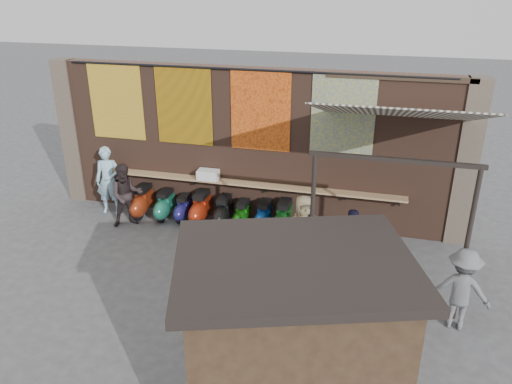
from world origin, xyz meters
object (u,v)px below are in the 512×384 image
at_px(shopper_tan, 303,231).
at_px(shelf_box, 208,175).
at_px(scooter_stool_6, 264,216).
at_px(diner_right, 126,195).
at_px(diner_left, 109,180).
at_px(shopper_navy, 352,247).
at_px(scooter_stool_0, 143,202).
at_px(scooter_stool_3, 201,208).
at_px(scooter_stool_4, 223,212).
at_px(scooter_stool_1, 165,205).
at_px(scooter_stool_2, 183,208).
at_px(scooter_stool_5, 242,215).
at_px(scooter_stool_7, 283,218).
at_px(shopper_grey, 461,289).
at_px(market_stall, 291,357).

bearing_deg(shopper_tan, shelf_box, 129.39).
relative_size(scooter_stool_6, diner_right, 0.47).
bearing_deg(diner_left, scooter_stool_6, -16.58).
relative_size(diner_left, shopper_navy, 1.11).
relative_size(scooter_stool_0, scooter_stool_3, 0.97).
bearing_deg(scooter_stool_4, scooter_stool_6, 2.73).
bearing_deg(scooter_stool_1, scooter_stool_6, 0.47).
bearing_deg(scooter_stool_2, scooter_stool_5, -2.15).
xyz_separation_m(scooter_stool_6, scooter_stool_7, (0.52, -0.05, 0.04)).
relative_size(diner_left, shopper_grey, 1.16).
bearing_deg(shopper_navy, shelf_box, -42.98).
height_order(scooter_stool_4, scooter_stool_5, scooter_stool_4).
bearing_deg(market_stall, shopper_tan, 78.90).
distance_m(diner_right, shopper_grey, 8.19).
relative_size(scooter_stool_3, market_stall, 0.32).
xyz_separation_m(scooter_stool_2, shopper_navy, (4.55, -1.87, 0.51)).
height_order(scooter_stool_1, diner_right, diner_right).
bearing_deg(diner_right, shopper_navy, -46.12).
distance_m(scooter_stool_4, shopper_tan, 2.71).
bearing_deg(scooter_stool_3, scooter_stool_5, -0.29).
relative_size(scooter_stool_5, diner_left, 0.41).
distance_m(scooter_stool_2, diner_left, 2.21).
bearing_deg(shopper_grey, scooter_stool_5, -19.03).
bearing_deg(shopper_grey, scooter_stool_0, -9.53).
distance_m(shelf_box, shopper_grey, 6.75).
bearing_deg(scooter_stool_1, market_stall, -52.65).
bearing_deg(diner_left, diner_right, -52.22).
distance_m(scooter_stool_2, shopper_navy, 4.94).
bearing_deg(shopper_grey, scooter_stool_7, -25.53).
xyz_separation_m(scooter_stool_4, market_stall, (2.92, -5.97, 1.00)).
height_order(diner_left, shopper_grey, diner_left).
distance_m(scooter_stool_0, scooter_stool_3, 1.69).
bearing_deg(scooter_stool_3, shopper_grey, -24.81).
distance_m(scooter_stool_2, scooter_stool_7, 2.73).
relative_size(scooter_stool_5, diner_right, 0.45).
relative_size(shopper_navy, shopper_grey, 1.05).
bearing_deg(market_stall, scooter_stool_5, 93.43).
bearing_deg(scooter_stool_0, scooter_stool_2, 1.62).
relative_size(scooter_stool_1, market_stall, 0.29).
relative_size(scooter_stool_3, scooter_stool_5, 1.17).
relative_size(shelf_box, market_stall, 0.20).
bearing_deg(shopper_navy, scooter_stool_6, -52.82).
height_order(scooter_stool_2, scooter_stool_4, scooter_stool_4).
xyz_separation_m(scooter_stool_4, shopper_navy, (3.41, -1.82, 0.45)).
height_order(scooter_stool_6, shopper_tan, shopper_tan).
height_order(scooter_stool_0, scooter_stool_5, scooter_stool_0).
bearing_deg(scooter_stool_1, shelf_box, 14.65).
xyz_separation_m(scooter_stool_2, shopper_grey, (6.59, -2.86, 0.47)).
xyz_separation_m(scooter_stool_1, shopper_tan, (3.97, -1.37, 0.45)).
distance_m(scooter_stool_4, scooter_stool_5, 0.51).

